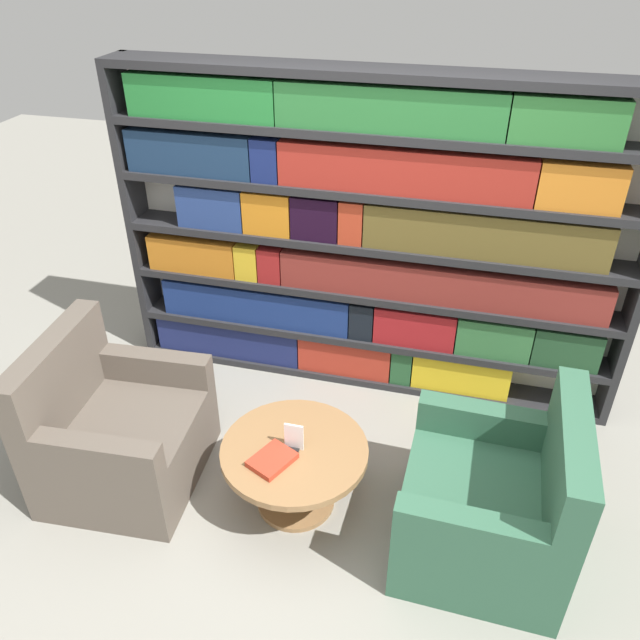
# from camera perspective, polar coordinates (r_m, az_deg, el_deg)

# --- Properties ---
(ground_plane) EXTENTS (14.00, 14.00, 0.00)m
(ground_plane) POSITION_cam_1_polar(r_m,az_deg,el_deg) (3.60, -0.52, -18.35)
(ground_plane) COLOR gray
(bookshelf) EXTENTS (3.29, 0.30, 2.12)m
(bookshelf) POSITION_cam_1_polar(r_m,az_deg,el_deg) (4.04, 4.16, 7.08)
(bookshelf) COLOR silver
(bookshelf) RESTS_ON ground_plane
(armchair_left) EXTENTS (0.86, 0.92, 0.92)m
(armchair_left) POSITION_cam_1_polar(r_m,az_deg,el_deg) (3.82, -17.98, -9.86)
(armchair_left) COLOR brown
(armchair_left) RESTS_ON ground_plane
(armchair_right) EXTENTS (0.83, 0.89, 0.92)m
(armchair_right) POSITION_cam_1_polar(r_m,az_deg,el_deg) (3.40, 15.45, -16.02)
(armchair_right) COLOR #336047
(armchair_right) RESTS_ON ground_plane
(coffee_table) EXTENTS (0.80, 0.80, 0.42)m
(coffee_table) POSITION_cam_1_polar(r_m,az_deg,el_deg) (3.49, -2.32, -13.00)
(coffee_table) COLOR olive
(coffee_table) RESTS_ON ground_plane
(table_sign) EXTENTS (0.10, 0.06, 0.16)m
(table_sign) POSITION_cam_1_polar(r_m,az_deg,el_deg) (3.36, -2.39, -10.76)
(table_sign) COLOR black
(table_sign) RESTS_ON coffee_table
(stray_book) EXTENTS (0.26, 0.28, 0.03)m
(stray_book) POSITION_cam_1_polar(r_m,az_deg,el_deg) (3.33, -4.40, -12.63)
(stray_book) COLOR #B73823
(stray_book) RESTS_ON coffee_table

